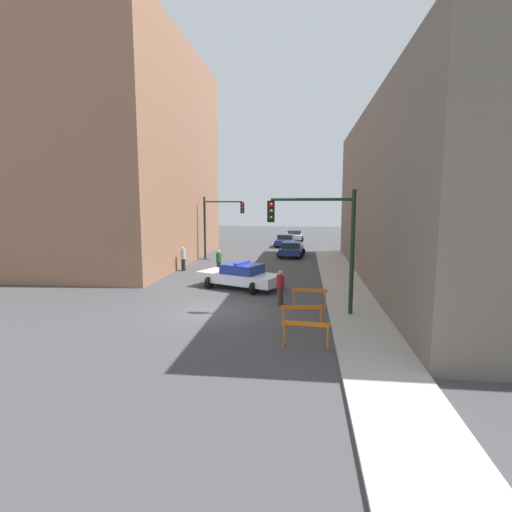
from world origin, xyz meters
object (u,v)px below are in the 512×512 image
police_car (240,276)px  barrier_mid (302,313)px  parked_car_mid (286,240)px  parked_car_far (294,235)px  pedestrian_sidewalk (280,287)px  parked_car_near (292,249)px  barrier_back (309,295)px  traffic_light_far (217,219)px  traffic_light_near (324,233)px  pedestrian_corner (183,258)px  pedestrian_crossing (219,262)px  barrier_front (306,330)px

police_car → barrier_mid: police_car is taller
parked_car_mid → parked_car_far: 6.25m
police_car → pedestrian_sidewalk: 4.12m
parked_car_near → parked_car_far: same height
barrier_back → traffic_light_far: bearing=116.9°
parked_car_near → parked_car_mid: bearing=99.8°
traffic_light_near → parked_car_far: bearing=93.7°
traffic_light_near → parked_car_near: (-1.91, 18.09, -2.86)m
parked_car_far → barrier_back: (1.52, -30.98, -0.06)m
traffic_light_far → pedestrian_corner: size_ratio=3.13×
barrier_mid → barrier_back: size_ratio=0.99×
parked_car_near → parked_car_mid: size_ratio=0.99×
pedestrian_crossing → pedestrian_sidewalk: bearing=41.0°
traffic_light_far → parked_car_mid: size_ratio=1.17×
traffic_light_far → pedestrian_crossing: size_ratio=3.13×
pedestrian_crossing → traffic_light_near: bearing=45.4°
barrier_front → police_car: bearing=112.4°
traffic_light_near → barrier_mid: traffic_light_near is taller
police_car → parked_car_near: bearing=13.8°
parked_car_far → barrier_back: 31.01m
barrier_front → pedestrian_sidewalk: bearing=102.1°
barrier_mid → pedestrian_sidewalk: bearing=107.3°
barrier_front → barrier_mid: 2.09m
parked_car_mid → barrier_back: size_ratio=2.77×
traffic_light_near → pedestrian_sidewalk: 3.59m
parked_car_mid → parked_car_far: (0.71, 6.21, 0.00)m
traffic_light_far → barrier_front: bearing=-69.8°
barrier_mid → barrier_back: same height
parked_car_near → barrier_mid: size_ratio=2.77×
traffic_light_far → parked_car_far: traffic_light_far is taller
parked_car_far → pedestrian_crossing: (-4.31, -23.44, 0.19)m
parked_car_far → barrier_front: size_ratio=2.73×
traffic_light_far → barrier_front: (7.31, -19.84, -2.78)m
traffic_light_far → police_car: size_ratio=1.03×
pedestrian_crossing → barrier_back: bearing=46.8°
parked_car_mid → barrier_front: bearing=-81.6°
barrier_mid → barrier_back: bearing=84.1°
parked_car_near → barrier_back: (1.37, -16.96, -0.06)m
parked_car_near → pedestrian_corner: bearing=-128.7°
parked_car_near → police_car: bearing=-96.8°
parked_car_near → barrier_back: bearing=-81.9°
traffic_light_near → pedestrian_crossing: 11.09m
parked_car_far → pedestrian_corner: (-7.15, -22.07, 0.19)m
parked_car_far → pedestrian_sidewalk: size_ratio=2.63×
parked_car_mid → pedestrian_corner: (-6.44, -15.86, 0.19)m
parked_car_far → traffic_light_far: bearing=-112.2°
pedestrian_crossing → barrier_front: size_ratio=1.04×
parked_car_far → barrier_mid: parked_car_far is taller
traffic_light_near → barrier_mid: 3.56m
police_car → pedestrian_sidewalk: bearing=-119.5°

